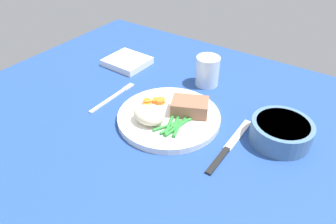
{
  "coord_description": "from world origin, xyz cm",
  "views": [
    {
      "loc": [
        30.61,
        -50.55,
        49.22
      ],
      "look_at": [
        -3.67,
        -0.37,
        4.6
      ],
      "focal_mm": 33.95,
      "sensor_mm": 36.0,
      "label": 1
    }
  ],
  "objects": [
    {
      "name": "mashed_potatoes",
      "position": [
        -5.9,
        -4.83,
        5.51
      ],
      "size": [
        7.76,
        5.9,
        3.81
      ],
      "primitive_type": "ellipsoid",
      "color": "beige",
      "rests_on": "dinner_plate"
    },
    {
      "name": "meat_portion",
      "position": [
        -0.33,
        3.53,
        5.34
      ],
      "size": [
        10.26,
        8.87,
        3.48
      ],
      "primitive_type": "cube",
      "rotation": [
        0.0,
        0.0,
        0.43
      ],
      "color": "#936047",
      "rests_on": "dinner_plate"
    },
    {
      "name": "knife",
      "position": [
        12.66,
        -0.66,
        2.2
      ],
      "size": [
        1.7,
        20.5,
        0.64
      ],
      "rotation": [
        0.0,
        0.0,
        0.05
      ],
      "color": "black",
      "rests_on": "dining_table"
    },
    {
      "name": "salad_bowl",
      "position": [
        20.88,
        7.77,
        4.75
      ],
      "size": [
        13.39,
        13.39,
        4.87
      ],
      "color": "#4C7299",
      "rests_on": "dining_table"
    },
    {
      "name": "fork",
      "position": [
        -21.5,
        -0.63,
        2.2
      ],
      "size": [
        1.44,
        16.6,
        0.4
      ],
      "rotation": [
        0.0,
        0.0,
        -0.05
      ],
      "color": "silver",
      "rests_on": "dining_table"
    },
    {
      "name": "green_beans",
      "position": [
        0.06,
        -3.02,
        3.99
      ],
      "size": [
        5.76,
        9.4,
        0.85
      ],
      "color": "#2D8C38",
      "rests_on": "dinner_plate"
    },
    {
      "name": "dining_table",
      "position": [
        0.0,
        0.0,
        1.0
      ],
      "size": [
        120.0,
        90.0,
        2.0
      ],
      "color": "#234793",
      "rests_on": "ground"
    },
    {
      "name": "water_glass",
      "position": [
        -4.29,
        20.01,
        5.65
      ],
      "size": [
        6.57,
        6.57,
        8.35
      ],
      "color": "silver",
      "rests_on": "dining_table"
    },
    {
      "name": "carrot_slices",
      "position": [
        -9.54,
        1.74,
        4.12
      ],
      "size": [
        4.72,
        5.0,
        1.2
      ],
      "color": "orange",
      "rests_on": "dinner_plate"
    },
    {
      "name": "dinner_plate",
      "position": [
        -3.67,
        -0.37,
        2.8
      ],
      "size": [
        24.77,
        24.77,
        1.6
      ],
      "primitive_type": "cylinder",
      "color": "white",
      "rests_on": "dining_table"
    },
    {
      "name": "napkin",
      "position": [
        -30.58,
        16.31,
        3.02
      ],
      "size": [
        12.75,
        11.64,
        2.03
      ],
      "primitive_type": "cube",
      "rotation": [
        0.0,
        0.0,
        -0.03
      ],
      "color": "white",
      "rests_on": "dining_table"
    }
  ]
}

